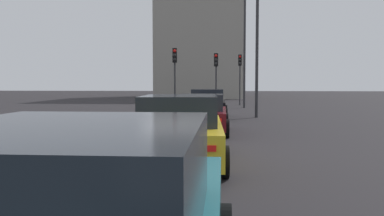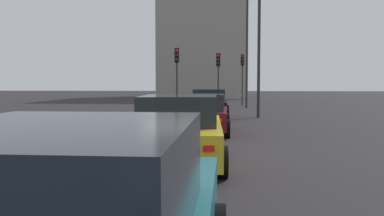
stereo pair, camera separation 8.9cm
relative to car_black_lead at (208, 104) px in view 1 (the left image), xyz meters
The scene contains 10 objects.
ground_plane 10.83m from the car_black_lead, behind, with size 160.00×160.00×0.20m, color black.
car_black_lead is the anchor object (origin of this frame).
car_maroon_second 6.21m from the car_black_lead, behind, with size 4.10×2.02×1.45m.
car_yellow_third 11.85m from the car_black_lead, behind, with size 4.65×2.23×1.58m.
traffic_light_near_left 12.85m from the car_black_lead, ahead, with size 0.32×0.30×4.16m.
traffic_light_near_right 5.17m from the car_black_lead, 28.29° to the left, with size 0.32×0.30×4.02m.
traffic_light_far_left 7.36m from the car_black_lead, ahead, with size 0.32×0.29×3.89m.
street_lamp_kerbside 10.42m from the car_black_lead, 14.47° to the right, with size 0.56×0.36×9.11m.
street_lamp_far 5.11m from the car_black_lead, 73.71° to the right, with size 0.56×0.36×8.81m.
building_facade_left 31.73m from the car_black_lead, ahead, with size 13.22×10.36×15.32m, color gray.
Camera 1 is at (-10.24, -0.75, 1.87)m, focal length 37.84 mm.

